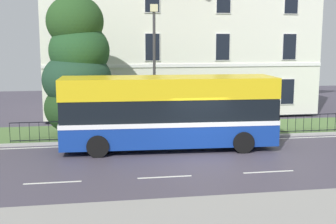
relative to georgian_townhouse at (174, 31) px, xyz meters
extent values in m
cube|color=#423D4A|center=(-1.23, -14.20, -5.59)|extent=(60.00, 56.00, 0.06)
cube|color=silver|center=(-1.23, -10.55, -5.55)|extent=(54.00, 0.14, 0.01)
cube|color=silver|center=(-7.23, -16.00, -5.55)|extent=(2.00, 0.12, 0.01)
cube|color=silver|center=(-3.23, -16.00, -5.55)|extent=(2.00, 0.12, 0.01)
cube|color=silver|center=(0.77, -16.00, -5.55)|extent=(2.00, 0.12, 0.01)
cube|color=#9E9E99|center=(-1.23, -10.08, -5.50)|extent=(57.00, 0.24, 0.12)
cube|color=#4F6F3A|center=(-1.23, -7.88, -5.50)|extent=(57.00, 4.18, 0.12)
cube|color=gray|center=(-1.23, -19.70, -5.55)|extent=(57.00, 3.00, 0.01)
cube|color=silver|center=(0.00, 0.00, -0.81)|extent=(17.44, 9.26, 9.25)
cube|color=white|center=(0.00, -4.66, -2.14)|extent=(17.44, 0.06, 0.20)
cube|color=#2D333D|center=(0.00, -4.67, -4.34)|extent=(1.10, 0.06, 2.20)
cube|color=white|center=(-6.54, -4.67, -3.87)|extent=(0.95, 0.04, 1.69)
cube|color=black|center=(-6.54, -4.69, -3.87)|extent=(0.85, 0.03, 1.59)
cube|color=white|center=(-2.18, -4.67, -3.87)|extent=(0.95, 0.04, 1.69)
cube|color=black|center=(-2.18, -4.69, -3.87)|extent=(0.85, 0.03, 1.59)
cube|color=white|center=(2.18, -4.67, -3.87)|extent=(0.95, 0.04, 1.69)
cube|color=black|center=(2.18, -4.69, -3.87)|extent=(0.85, 0.03, 1.59)
cube|color=white|center=(6.54, -4.67, -3.87)|extent=(0.95, 0.04, 1.69)
cube|color=black|center=(6.54, -4.69, -3.87)|extent=(0.85, 0.03, 1.59)
cube|color=white|center=(-6.54, -4.67, -1.02)|extent=(0.95, 0.04, 1.69)
cube|color=black|center=(-6.54, -4.69, -1.02)|extent=(0.85, 0.03, 1.59)
cube|color=white|center=(-2.18, -4.67, -1.02)|extent=(0.95, 0.04, 1.69)
cube|color=black|center=(-2.18, -4.69, -1.02)|extent=(0.85, 0.03, 1.59)
cube|color=white|center=(2.18, -4.67, -1.02)|extent=(0.95, 0.04, 1.69)
cube|color=black|center=(2.18, -4.69, -1.02)|extent=(0.85, 0.03, 1.59)
cube|color=white|center=(6.54, -4.67, -1.02)|extent=(0.95, 0.04, 1.69)
cube|color=black|center=(6.54, -4.69, -1.02)|extent=(0.85, 0.03, 1.59)
cube|color=white|center=(6.54, -4.67, 1.82)|extent=(0.95, 0.04, 1.69)
cube|color=black|center=(6.54, -4.69, 1.82)|extent=(0.85, 0.03, 1.59)
cube|color=black|center=(0.00, -9.80, -4.49)|extent=(19.42, 0.04, 0.04)
cube|color=black|center=(0.00, -9.80, -5.36)|extent=(19.42, 0.04, 0.04)
cylinder|color=black|center=(-9.71, -9.80, -4.96)|extent=(0.02, 0.02, 0.95)
cylinder|color=black|center=(-9.26, -9.80, -4.96)|extent=(0.02, 0.02, 0.95)
cylinder|color=black|center=(-8.81, -9.80, -4.96)|extent=(0.02, 0.02, 0.95)
cylinder|color=black|center=(-8.36, -9.80, -4.96)|extent=(0.02, 0.02, 0.95)
cylinder|color=black|center=(-7.91, -9.80, -4.96)|extent=(0.02, 0.02, 0.95)
cylinder|color=black|center=(-7.45, -9.80, -4.96)|extent=(0.02, 0.02, 0.95)
cylinder|color=black|center=(-7.00, -9.80, -4.96)|extent=(0.02, 0.02, 0.95)
cylinder|color=black|center=(-6.55, -9.80, -4.96)|extent=(0.02, 0.02, 0.95)
cylinder|color=black|center=(-6.10, -9.80, -4.96)|extent=(0.02, 0.02, 0.95)
cylinder|color=black|center=(-5.65, -9.80, -4.96)|extent=(0.02, 0.02, 0.95)
cylinder|color=black|center=(-5.20, -9.80, -4.96)|extent=(0.02, 0.02, 0.95)
cylinder|color=black|center=(-4.74, -9.80, -4.96)|extent=(0.02, 0.02, 0.95)
cylinder|color=black|center=(-4.29, -9.80, -4.96)|extent=(0.02, 0.02, 0.95)
cylinder|color=black|center=(-3.84, -9.80, -4.96)|extent=(0.02, 0.02, 0.95)
cylinder|color=black|center=(-3.39, -9.80, -4.96)|extent=(0.02, 0.02, 0.95)
cylinder|color=black|center=(-2.94, -9.80, -4.96)|extent=(0.02, 0.02, 0.95)
cylinder|color=black|center=(-2.48, -9.80, -4.96)|extent=(0.02, 0.02, 0.95)
cylinder|color=black|center=(-2.03, -9.80, -4.96)|extent=(0.02, 0.02, 0.95)
cylinder|color=black|center=(-1.58, -9.80, -4.96)|extent=(0.02, 0.02, 0.95)
cylinder|color=black|center=(-1.13, -9.80, -4.96)|extent=(0.02, 0.02, 0.95)
cylinder|color=black|center=(-0.68, -9.80, -4.96)|extent=(0.02, 0.02, 0.95)
cylinder|color=black|center=(-0.23, -9.80, -4.96)|extent=(0.02, 0.02, 0.95)
cylinder|color=black|center=(0.23, -9.80, -4.96)|extent=(0.02, 0.02, 0.95)
cylinder|color=black|center=(0.68, -9.80, -4.96)|extent=(0.02, 0.02, 0.95)
cylinder|color=black|center=(1.13, -9.80, -4.96)|extent=(0.02, 0.02, 0.95)
cylinder|color=black|center=(1.58, -9.80, -4.96)|extent=(0.02, 0.02, 0.95)
cylinder|color=black|center=(2.03, -9.80, -4.96)|extent=(0.02, 0.02, 0.95)
cylinder|color=black|center=(2.48, -9.80, -4.96)|extent=(0.02, 0.02, 0.95)
cylinder|color=black|center=(2.94, -9.80, -4.96)|extent=(0.02, 0.02, 0.95)
cylinder|color=black|center=(3.39, -9.80, -4.96)|extent=(0.02, 0.02, 0.95)
cylinder|color=black|center=(3.84, -9.80, -4.96)|extent=(0.02, 0.02, 0.95)
cylinder|color=black|center=(4.29, -9.80, -4.96)|extent=(0.02, 0.02, 0.95)
cylinder|color=black|center=(4.74, -9.80, -4.96)|extent=(0.02, 0.02, 0.95)
cylinder|color=black|center=(5.20, -9.80, -4.96)|extent=(0.02, 0.02, 0.95)
cylinder|color=black|center=(5.65, -9.80, -4.96)|extent=(0.02, 0.02, 0.95)
cylinder|color=black|center=(6.10, -9.80, -4.96)|extent=(0.02, 0.02, 0.95)
cylinder|color=black|center=(6.55, -9.80, -4.96)|extent=(0.02, 0.02, 0.95)
cylinder|color=black|center=(7.00, -9.80, -4.96)|extent=(0.02, 0.02, 0.95)
cylinder|color=#423328|center=(-6.36, -8.41, -4.44)|extent=(0.44, 0.44, 1.99)
ellipsoid|color=#1D3A1A|center=(-6.40, -8.30, -4.04)|extent=(3.70, 3.70, 2.85)
ellipsoid|color=#1C3927|center=(-6.54, -8.36, -2.59)|extent=(3.52, 3.52, 2.88)
ellipsoid|color=#1F4522|center=(-6.39, -8.31, -1.13)|extent=(3.06, 3.06, 2.80)
ellipsoid|color=#22441D|center=(-6.56, -8.25, 0.33)|extent=(2.87, 2.87, 2.64)
cube|color=navy|center=(-2.37, -11.68, -4.75)|extent=(9.77, 2.96, 1.10)
cube|color=white|center=(-2.37, -11.68, -4.24)|extent=(9.79, 2.98, 0.20)
cube|color=black|center=(-2.37, -11.68, -3.68)|extent=(9.69, 2.92, 1.04)
cube|color=gold|center=(-2.37, -11.68, -2.70)|extent=(9.77, 2.96, 0.92)
cube|color=black|center=(2.48, -11.90, -3.73)|extent=(0.16, 2.13, 0.95)
cube|color=black|center=(2.48, -11.90, -2.75)|extent=(0.14, 1.82, 0.59)
cylinder|color=silver|center=(2.51, -11.09, -5.08)|extent=(0.05, 0.20, 0.20)
cylinder|color=silver|center=(2.44, -12.71, -5.08)|extent=(0.05, 0.20, 0.20)
cylinder|color=black|center=(0.87, -10.61, -5.08)|extent=(0.97, 0.34, 0.96)
cylinder|color=black|center=(0.76, -13.04, -5.08)|extent=(0.97, 0.34, 0.96)
cylinder|color=black|center=(-5.50, -10.32, -5.08)|extent=(0.97, 0.34, 0.96)
cylinder|color=black|center=(-5.61, -12.75, -5.08)|extent=(0.97, 0.34, 0.96)
cylinder|color=#333338|center=(-2.70, -9.31, -2.33)|extent=(0.14, 0.14, 6.21)
cube|color=beige|center=(-2.70, -9.31, 0.95)|extent=(0.36, 0.24, 0.36)
cylinder|color=#4C4742|center=(1.17, -9.24, -5.00)|extent=(0.54, 0.54, 0.87)
ellipsoid|color=black|center=(1.17, -9.24, -4.47)|extent=(0.56, 0.56, 0.19)
camera|label=1|loc=(-5.71, -31.67, -0.58)|focal=48.09mm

